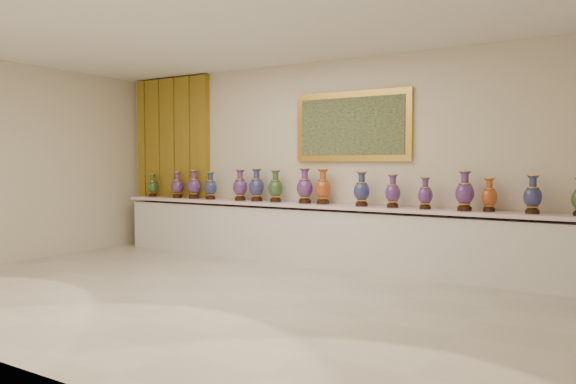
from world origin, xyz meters
name	(u,v)px	position (x,y,z in m)	size (l,w,h in m)	color
ground	(219,296)	(0.00, 0.00, 0.00)	(8.00, 8.00, 0.00)	beige
room	(197,158)	(-2.47, 2.44, 1.58)	(8.00, 8.00, 8.00)	beige
counter	(318,235)	(0.00, 2.27, 0.44)	(7.28, 0.48, 0.90)	white
vase_0	(153,186)	(-3.35, 2.25, 1.08)	(0.23, 0.23, 0.40)	black
vase_1	(177,186)	(-2.73, 2.23, 1.10)	(0.27, 0.27, 0.44)	black
vase_2	(194,186)	(-2.35, 2.23, 1.11)	(0.23, 0.23, 0.48)	black
vase_3	(211,187)	(-1.98, 2.22, 1.10)	(0.22, 0.22, 0.45)	black
vase_4	(240,187)	(-1.39, 2.24, 1.12)	(0.26, 0.26, 0.49)	black
vase_5	(257,187)	(-1.09, 2.26, 1.13)	(0.28, 0.28, 0.51)	black
vase_6	(276,188)	(-0.74, 2.27, 1.12)	(0.27, 0.27, 0.49)	black
vase_7	(305,188)	(-0.22, 2.27, 1.13)	(0.31, 0.31, 0.52)	black
vase_8	(323,188)	(0.08, 2.29, 1.13)	(0.26, 0.26, 0.51)	black
vase_9	(362,191)	(0.72, 2.22, 1.11)	(0.26, 0.26, 0.48)	black
vase_10	(393,193)	(1.17, 2.23, 1.10)	(0.24, 0.24, 0.44)	black
vase_11	(425,195)	(1.62, 2.22, 1.08)	(0.24, 0.24, 0.41)	black
vase_12	(465,193)	(2.13, 2.21, 1.12)	(0.28, 0.28, 0.50)	black
vase_13	(489,196)	(2.41, 2.29, 1.09)	(0.24, 0.24, 0.41)	black
vase_14	(533,196)	(2.91, 2.26, 1.10)	(0.21, 0.21, 0.46)	black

